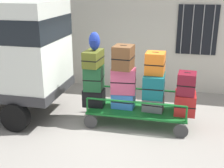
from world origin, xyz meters
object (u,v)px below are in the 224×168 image
Objects in this scene: suitcase_left_bottom at (94,97)px; suitcase_midright_bottom at (185,103)px; suitcase_midright_middle at (187,83)px; luggage_cart at (138,111)px; suitcase_midleft_middle at (123,81)px; suitcase_center_middle at (154,85)px; suitcase_center_bottom at (153,103)px; suitcase_center_top at (155,63)px; suitcase_left_top at (93,58)px; suitcase_midleft_bottom at (123,100)px; suitcase_midleft_top at (123,57)px; suitcase_left_middle at (94,78)px; backpack at (94,41)px.

suitcase_midright_bottom is at bearing 1.56° from suitcase_left_bottom.
luggage_cart is at bearing 179.14° from suitcase_midright_middle.
suitcase_center_middle is (0.75, -0.04, -0.04)m from suitcase_midleft_middle.
suitcase_midleft_middle reaches higher than suitcase_center_bottom.
suitcase_center_middle is 0.54m from suitcase_center_top.
suitcase_left_top reaches higher than suitcase_midleft_bottom.
suitcase_midright_bottom is at bearing 2.70° from suitcase_midleft_top.
suitcase_center_bottom is at bearing -2.74° from suitcase_midleft_middle.
suitcase_midright_middle is (1.49, -0.03, 0.06)m from suitcase_midleft_middle.
suitcase_midleft_middle is at bearing 1.87° from suitcase_left_top.
suitcase_midright_bottom is (0.75, 0.07, -0.41)m from suitcase_center_middle.
luggage_cart is 1.15m from suitcase_left_bottom.
suitcase_midleft_bottom is at bearing 3.46° from suitcase_left_top.
suitcase_left_bottom is 1.31m from suitcase_midleft_top.
suitcase_center_middle is at bearing -0.03° from suitcase_midleft_top.
suitcase_left_bottom is 0.87× the size of suitcase_midright_bottom.
suitcase_left_top is 0.92m from suitcase_midleft_middle.
suitcase_left_top is 1.30× the size of suitcase_center_top.
suitcase_left_bottom is 1.04× the size of suitcase_center_bottom.
suitcase_left_middle is 1.13× the size of suitcase_center_bottom.
suitcase_midleft_top is (0.75, -0.04, 0.57)m from suitcase_left_middle.
suitcase_left_middle reaches higher than luggage_cart.
suitcase_midright_bottom is at bearing 1.82° from luggage_cart.
suitcase_left_top is (0.00, 0.01, 1.01)m from suitcase_left_bottom.
suitcase_midleft_middle reaches higher than luggage_cart.
suitcase_midleft_middle is (0.00, -0.02, 0.51)m from suitcase_midleft_bottom.
backpack is at bearing 5.41° from suitcase_left_bottom.
suitcase_left_middle is at bearing 142.69° from backpack.
backpack is at bearing -178.51° from suitcase_midright_bottom.
suitcase_center_middle reaches higher than suitcase_midright_bottom.
suitcase_left_top is at bearing -178.13° from suitcase_midleft_middle.
suitcase_midleft_bottom reaches higher than luggage_cart.
suitcase_midright_middle is at bearing 0.78° from suitcase_center_bottom.
suitcase_left_bottom is 0.82× the size of suitcase_center_middle.
suitcase_midleft_bottom is at bearing 175.67° from suitcase_center_bottom.
suitcase_center_middle is at bearing -90.00° from suitcase_center_bottom.
suitcase_left_middle is 0.88× the size of suitcase_left_top.
suitcase_left_bottom is 1.49m from suitcase_center_bottom.
suitcase_midright_bottom reaches higher than suitcase_left_bottom.
suitcase_midleft_bottom is at bearing 4.15° from backpack.
suitcase_midleft_top is 0.91× the size of suitcase_midright_bottom.
backpack is at bearing -177.52° from suitcase_midleft_middle.
suitcase_midleft_top is at bearing -177.30° from suitcase_midright_bottom.
suitcase_center_top is (0.75, 0.04, -0.11)m from suitcase_midleft_top.
suitcase_center_top is (0.75, -0.02, 1.00)m from suitcase_midleft_bottom.
suitcase_left_middle is 2.29m from suitcase_midright_bottom.
luggage_cart is 4.50× the size of suitcase_left_bottom.
suitcase_midright_middle reaches higher than suitcase_midleft_bottom.
suitcase_midleft_top is at bearing -1.49° from suitcase_left_top.
backpack reaches higher than suitcase_left_middle.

